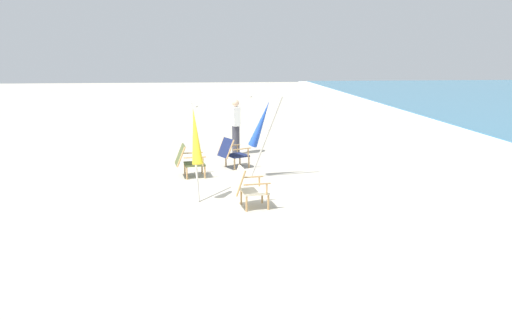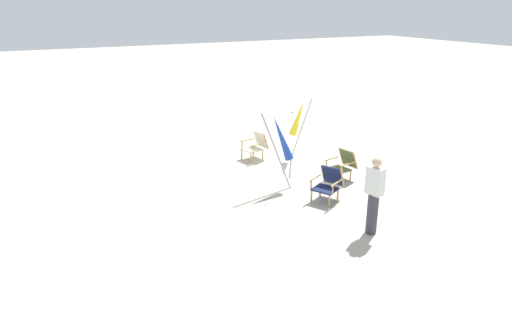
{
  "view_description": "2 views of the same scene",
  "coord_description": "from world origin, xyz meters",
  "px_view_note": "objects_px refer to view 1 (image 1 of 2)",
  "views": [
    {
      "loc": [
        10.53,
        0.21,
        2.98
      ],
      "look_at": [
        -0.83,
        1.27,
        0.51
      ],
      "focal_mm": 35.0,
      "sensor_mm": 36.0,
      "label": 1
    },
    {
      "loc": [
        -10.33,
        6.86,
        4.47
      ],
      "look_at": [
        -0.67,
        1.88,
        0.69
      ],
      "focal_mm": 32.0,
      "sensor_mm": 36.0,
      "label": 2
    }
  ],
  "objects_px": {
    "person_near_chairs": "(236,126)",
    "beach_chair_front_right": "(188,160)",
    "beach_chair_back_left": "(232,152)",
    "umbrella_furled_blue": "(261,124)",
    "beach_chair_back_right": "(247,186)",
    "umbrella_furled_yellow": "(195,137)"
  },
  "relations": [
    {
      "from": "person_near_chairs",
      "to": "beach_chair_front_right",
      "type": "bearing_deg",
      "value": -26.17
    },
    {
      "from": "beach_chair_back_left",
      "to": "person_near_chairs",
      "type": "relative_size",
      "value": 0.55
    },
    {
      "from": "umbrella_furled_blue",
      "to": "beach_chair_back_right",
      "type": "bearing_deg",
      "value": -12.38
    },
    {
      "from": "beach_chair_back_left",
      "to": "beach_chair_front_right",
      "type": "distance_m",
      "value": 1.42
    },
    {
      "from": "beach_chair_front_right",
      "to": "person_near_chairs",
      "type": "relative_size",
      "value": 0.5
    },
    {
      "from": "beach_chair_back_left",
      "to": "umbrella_furled_yellow",
      "type": "height_order",
      "value": "umbrella_furled_yellow"
    },
    {
      "from": "beach_chair_back_left",
      "to": "person_near_chairs",
      "type": "xyz_separation_m",
      "value": [
        -1.77,
        0.2,
        0.41
      ]
    },
    {
      "from": "umbrella_furled_blue",
      "to": "person_near_chairs",
      "type": "relative_size",
      "value": 1.23
    },
    {
      "from": "umbrella_furled_yellow",
      "to": "umbrella_furled_blue",
      "type": "xyz_separation_m",
      "value": [
        -1.61,
        1.51,
        0.01
      ]
    },
    {
      "from": "beach_chair_front_right",
      "to": "umbrella_furled_blue",
      "type": "height_order",
      "value": "umbrella_furled_blue"
    },
    {
      "from": "umbrella_furled_yellow",
      "to": "beach_chair_back_left",
      "type": "bearing_deg",
      "value": 162.52
    },
    {
      "from": "beach_chair_back_left",
      "to": "umbrella_furled_yellow",
      "type": "relative_size",
      "value": 0.45
    },
    {
      "from": "beach_chair_back_left",
      "to": "beach_chair_front_right",
      "type": "height_order",
      "value": "beach_chair_front_right"
    },
    {
      "from": "beach_chair_front_right",
      "to": "umbrella_furled_yellow",
      "type": "relative_size",
      "value": 0.41
    },
    {
      "from": "beach_chair_back_left",
      "to": "beach_chair_front_right",
      "type": "bearing_deg",
      "value": -51.33
    },
    {
      "from": "umbrella_furled_yellow",
      "to": "person_near_chairs",
      "type": "xyz_separation_m",
      "value": [
        -4.49,
        1.05,
        -0.46
      ]
    },
    {
      "from": "beach_chair_front_right",
      "to": "umbrella_furled_yellow",
      "type": "height_order",
      "value": "umbrella_furled_yellow"
    },
    {
      "from": "beach_chair_back_left",
      "to": "umbrella_furled_blue",
      "type": "relative_size",
      "value": 0.45
    },
    {
      "from": "beach_chair_back_right",
      "to": "person_near_chairs",
      "type": "height_order",
      "value": "person_near_chairs"
    },
    {
      "from": "umbrella_furled_yellow",
      "to": "person_near_chairs",
      "type": "bearing_deg",
      "value": 166.78
    },
    {
      "from": "beach_chair_front_right",
      "to": "person_near_chairs",
      "type": "height_order",
      "value": "person_near_chairs"
    },
    {
      "from": "person_near_chairs",
      "to": "beach_chair_back_right",
      "type": "bearing_deg",
      "value": -0.66
    }
  ]
}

